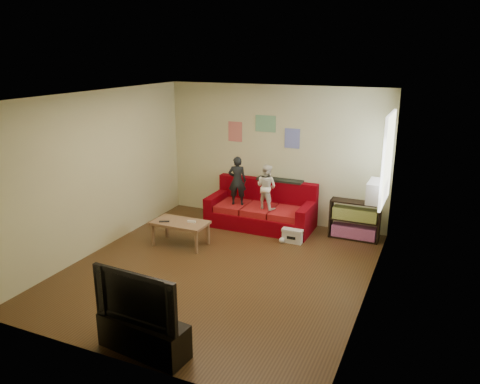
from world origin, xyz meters
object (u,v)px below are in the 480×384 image
at_px(bookshelf, 354,222).
at_px(file_box, 293,234).
at_px(child_a, 237,181).
at_px(television, 141,295).
at_px(sofa, 262,211).
at_px(coffee_table, 180,225).
at_px(tv_stand, 144,335).
at_px(child_b, 266,187).

xyz_separation_m(bookshelf, file_box, (-0.97, -0.58, -0.19)).
height_order(child_a, television, child_a).
relative_size(sofa, child_a, 2.14).
distance_m(coffee_table, tv_stand, 3.09).
distance_m(sofa, tv_stand, 4.33).
distance_m(child_b, coffee_table, 1.79).
xyz_separation_m(child_b, television, (0.09, -4.15, -0.13)).
xyz_separation_m(sofa, child_b, (0.15, -0.17, 0.56)).
height_order(child_b, television, child_b).
xyz_separation_m(file_box, tv_stand, (-0.58, -3.79, 0.07)).
bearing_deg(child_b, bookshelf, -157.26).
distance_m(coffee_table, file_box, 2.04).
bearing_deg(tv_stand, television, 0.00).
distance_m(sofa, bookshelf, 1.79).
relative_size(sofa, tv_stand, 1.87).
relative_size(child_b, tv_stand, 0.78).
bearing_deg(file_box, bookshelf, 30.67).
bearing_deg(television, coffee_table, 116.32).
height_order(child_a, coffee_table, child_a).
bearing_deg(child_a, sofa, -175.29).
xyz_separation_m(sofa, tv_stand, (0.24, -4.32, -0.10)).
xyz_separation_m(coffee_table, file_box, (1.78, 0.95, -0.24)).
relative_size(file_box, tv_stand, 0.34).
height_order(child_b, file_box, child_b).
height_order(child_b, bookshelf, child_b).
xyz_separation_m(child_a, file_box, (1.27, -0.36, -0.78)).
height_order(coffee_table, tv_stand, coffee_table).
xyz_separation_m(child_b, bookshelf, (1.64, 0.22, -0.54)).
bearing_deg(file_box, television, -98.71).
height_order(sofa, file_box, sofa).
bearing_deg(child_b, file_box, 167.08).
relative_size(child_a, file_box, 2.55).
relative_size(child_a, tv_stand, 0.87).
bearing_deg(file_box, coffee_table, -151.85).
xyz_separation_m(child_b, coffee_table, (-1.11, -1.31, -0.49)).
relative_size(coffee_table, tv_stand, 0.88).
xyz_separation_m(coffee_table, tv_stand, (1.20, -2.84, -0.17)).
bearing_deg(sofa, child_a, -159.41).
distance_m(child_b, television, 4.15).
distance_m(child_a, tv_stand, 4.27).
bearing_deg(bookshelf, television, -109.56).
bearing_deg(file_box, child_b, 151.84).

